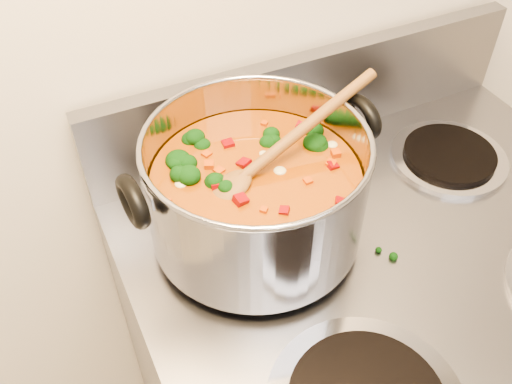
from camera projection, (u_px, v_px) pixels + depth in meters
stockpot at (256, 191)px, 0.77m from camera, size 0.36×0.30×0.18m
wooden_spoon at (267, 158)px, 0.74m from camera, size 0.28×0.09×0.11m
cooktop_crumbs at (245, 206)px, 0.87m from camera, size 0.35×0.26×0.01m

